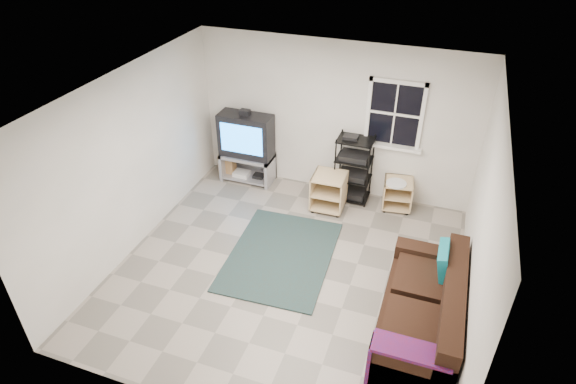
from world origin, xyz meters
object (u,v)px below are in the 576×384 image
at_px(tv_unit, 247,142).
at_px(side_table_right, 397,191).
at_px(side_table_left, 329,189).
at_px(sofa, 423,312).
at_px(av_rack, 353,173).

distance_m(tv_unit, side_table_right, 2.70).
relative_size(side_table_left, side_table_right, 1.17).
bearing_deg(side_table_right, sofa, -74.80).
bearing_deg(side_table_right, side_table_left, -160.66).
xyz_separation_m(side_table_right, sofa, (0.69, -2.56, 0.02)).
xyz_separation_m(av_rack, sofa, (1.45, -2.55, -0.19)).
height_order(tv_unit, side_table_right, tv_unit).
bearing_deg(tv_unit, side_table_left, -12.07).
height_order(av_rack, side_table_left, av_rack).
height_order(side_table_left, sofa, sofa).
relative_size(tv_unit, sofa, 0.69).
distance_m(av_rack, side_table_left, 0.50).
distance_m(side_table_left, side_table_right, 1.12).
bearing_deg(tv_unit, av_rack, 0.69).
bearing_deg(side_table_left, tv_unit, 167.93).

